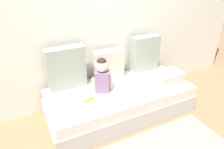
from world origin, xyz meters
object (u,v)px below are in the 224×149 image
object	(u,v)px
throw_pillow_left	(66,68)
toddler	(102,74)
banana	(90,99)
throw_pillow_center	(109,64)
throw_pillow_right	(145,54)
folded_blanket	(168,76)
couch	(120,101)

from	to	relation	value
throw_pillow_left	toddler	distance (m)	0.50
toddler	banana	distance (m)	0.36
throw_pillow_center	banana	distance (m)	0.69
throw_pillow_right	folded_blanket	xyz separation A→B (m)	(0.11, -0.48, -0.21)
couch	toddler	size ratio (longest dim) A/B	4.18
couch	folded_blanket	world-z (taller)	folded_blanket
banana	folded_blanket	distance (m)	1.24
throw_pillow_right	throw_pillow_center	bearing A→B (deg)	180.00
throw_pillow_center	couch	bearing A→B (deg)	-90.00
throw_pillow_left	banana	size ratio (longest dim) A/B	3.47
toddler	throw_pillow_left	bearing A→B (deg)	140.98
throw_pillow_center	folded_blanket	xyz separation A→B (m)	(0.75, -0.48, -0.15)
throw_pillow_center	banana	world-z (taller)	throw_pillow_center
couch	throw_pillow_left	distance (m)	0.89
throw_pillow_left	throw_pillow_right	distance (m)	1.27
couch	banana	distance (m)	0.55
throw_pillow_center	toddler	distance (m)	0.40
couch	throw_pillow_right	xyz separation A→B (m)	(0.64, 0.36, 0.50)
throw_pillow_center	folded_blanket	world-z (taller)	throw_pillow_center
throw_pillow_right	toddler	xyz separation A→B (m)	(-0.89, -0.31, -0.03)
toddler	throw_pillow_center	bearing A→B (deg)	51.46
throw_pillow_right	folded_blanket	world-z (taller)	throw_pillow_right
throw_pillow_right	banana	xyz separation A→B (m)	(-1.12, -0.45, -0.26)
throw_pillow_right	toddler	world-z (taller)	throw_pillow_right
banana	folded_blanket	xyz separation A→B (m)	(1.23, -0.02, 0.05)
throw_pillow_right	toddler	distance (m)	0.94
throw_pillow_left	throw_pillow_right	world-z (taller)	throw_pillow_left
throw_pillow_left	throw_pillow_center	distance (m)	0.64
throw_pillow_left	throw_pillow_right	bearing A→B (deg)	0.00
couch	toddler	distance (m)	0.53
couch	toddler	xyz separation A→B (m)	(-0.25, 0.05, 0.47)
couch	toddler	bearing A→B (deg)	169.46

